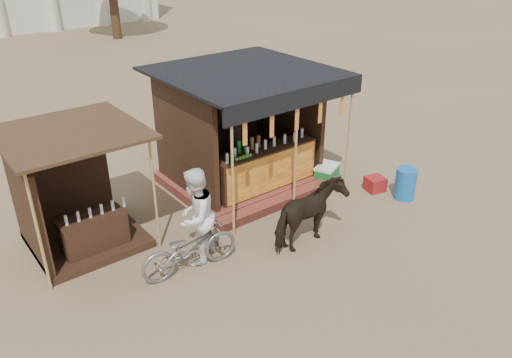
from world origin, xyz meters
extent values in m
plane|color=#846B4C|center=(0.00, 0.00, 0.00)|extent=(120.00, 120.00, 0.00)
cube|color=brown|center=(1.00, 3.50, 0.11)|extent=(3.40, 2.80, 0.22)
cube|color=brown|center=(1.00, 1.95, 0.10)|extent=(3.40, 0.35, 0.20)
cube|color=#371F14|center=(1.00, 2.55, 0.69)|extent=(2.60, 0.55, 0.95)
cube|color=#B83715|center=(1.00, 2.27, 0.69)|extent=(2.50, 0.02, 0.88)
cube|color=#371F14|center=(1.00, 4.75, 1.47)|extent=(3.00, 0.12, 2.50)
cube|color=#371F14|center=(-0.50, 3.50, 1.47)|extent=(0.12, 2.50, 2.50)
cube|color=#371F14|center=(2.50, 3.50, 1.47)|extent=(0.12, 2.50, 2.50)
cube|color=black|center=(1.00, 3.30, 2.75)|extent=(3.60, 3.60, 0.06)
cube|color=black|center=(1.00, 1.52, 2.57)|extent=(3.60, 0.06, 0.36)
cylinder|color=tan|center=(-0.60, 1.55, 1.38)|extent=(0.06, 0.06, 2.75)
cylinder|color=tan|center=(1.00, 1.55, 1.38)|extent=(0.06, 0.06, 2.75)
cylinder|color=tan|center=(2.60, 1.55, 1.38)|extent=(0.06, 0.06, 2.75)
cube|color=red|center=(-0.30, 1.55, 2.20)|extent=(0.10, 0.02, 0.55)
cube|color=red|center=(0.35, 1.55, 2.20)|extent=(0.10, 0.02, 0.55)
cube|color=red|center=(1.00, 1.55, 2.20)|extent=(0.10, 0.02, 0.55)
cube|color=red|center=(1.65, 1.55, 2.20)|extent=(0.10, 0.02, 0.55)
cube|color=red|center=(2.30, 1.55, 2.20)|extent=(0.10, 0.02, 0.55)
imported|color=black|center=(0.95, 3.60, 1.14)|extent=(0.69, 0.46, 1.83)
cube|color=#371F14|center=(-3.00, 3.20, 0.07)|extent=(2.00, 2.00, 0.15)
cube|color=#371F14|center=(-3.00, 4.15, 1.05)|extent=(1.90, 0.10, 2.10)
cube|color=#371F14|center=(-3.95, 3.20, 1.05)|extent=(0.10, 1.90, 2.10)
cube|color=#472D19|center=(-3.00, 3.10, 2.35)|extent=(2.40, 2.40, 0.06)
cylinder|color=tan|center=(-4.05, 2.15, 1.18)|extent=(0.05, 0.05, 2.35)
cylinder|color=tan|center=(-1.95, 2.15, 1.18)|extent=(0.05, 0.05, 2.35)
cube|color=#371F14|center=(-3.00, 2.70, 0.40)|extent=(1.20, 0.50, 0.80)
imported|color=black|center=(0.40, 0.44, 0.66)|extent=(1.63, 0.88, 1.32)
imported|color=gray|center=(-1.86, 1.14, 0.48)|extent=(1.89, 0.81, 0.97)
imported|color=white|center=(-1.58, 1.35, 0.93)|extent=(1.14, 1.07, 1.86)
cylinder|color=#155FA4|center=(3.44, 0.47, 0.37)|extent=(0.52, 0.52, 0.73)
cube|color=maroon|center=(3.20, 1.13, 0.17)|extent=(0.50, 0.48, 0.33)
cube|color=#186D28|center=(2.58, 2.12, 0.20)|extent=(0.73, 0.63, 0.40)
cube|color=white|center=(2.58, 2.12, 0.43)|extent=(0.76, 0.65, 0.06)
cylinder|color=silver|center=(4.00, 26.40, 1.80)|extent=(0.70, 0.70, 3.60)
cylinder|color=#382314|center=(6.00, 22.00, 2.00)|extent=(0.50, 0.50, 4.00)
camera|label=1|loc=(-5.45, -5.40, 5.58)|focal=35.00mm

